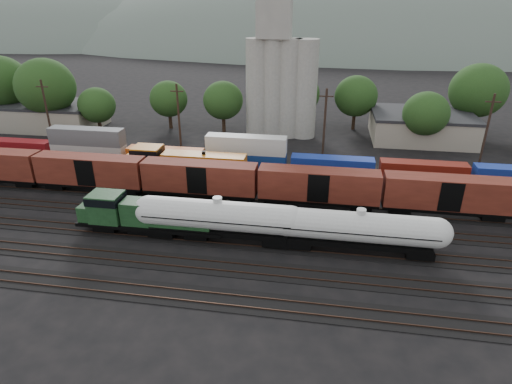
% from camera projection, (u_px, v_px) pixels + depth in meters
% --- Properties ---
extents(ground, '(600.00, 600.00, 0.00)m').
position_uv_depth(ground, '(218.00, 219.00, 52.11)').
color(ground, black).
extents(tracks, '(180.00, 33.20, 0.20)m').
position_uv_depth(tracks, '(218.00, 218.00, 52.09)').
color(tracks, black).
rests_on(tracks, ground).
extents(green_locomotive, '(16.83, 2.97, 4.45)m').
position_uv_depth(green_locomotive, '(142.00, 214.00, 47.67)').
color(green_locomotive, black).
rests_on(green_locomotive, ground).
extents(tank_car_a, '(18.96, 3.39, 4.97)m').
position_uv_depth(tank_car_a, '(218.00, 217.00, 46.21)').
color(tank_car_a, silver).
rests_on(tank_car_a, ground).
extents(tank_car_b, '(18.30, 3.28, 4.80)m').
position_uv_depth(tank_car_b, '(359.00, 229.00, 44.02)').
color(tank_car_b, silver).
rests_on(tank_car_b, ground).
extents(orange_locomotive, '(19.86, 3.31, 4.96)m').
position_uv_depth(orange_locomotive, '(181.00, 165.00, 61.10)').
color(orange_locomotive, black).
rests_on(orange_locomotive, ground).
extents(boxcar_string, '(122.80, 2.90, 4.20)m').
position_uv_depth(boxcar_string, '(144.00, 174.00, 57.00)').
color(boxcar_string, black).
rests_on(boxcar_string, ground).
extents(container_wall, '(162.10, 2.60, 5.80)m').
position_uv_depth(container_wall, '(156.00, 156.00, 66.76)').
color(container_wall, black).
rests_on(container_wall, ground).
extents(grain_silo, '(13.40, 5.00, 29.00)m').
position_uv_depth(grain_silo, '(280.00, 77.00, 79.33)').
color(grain_silo, '#9F9C91').
rests_on(grain_silo, ground).
extents(industrial_sheds, '(119.38, 17.26, 5.10)m').
position_uv_depth(industrial_sheds, '(296.00, 124.00, 81.75)').
color(industrial_sheds, '#9E937F').
rests_on(industrial_sheds, ground).
extents(tree_band, '(160.35, 22.94, 14.31)m').
position_uv_depth(tree_band, '(215.00, 95.00, 82.78)').
color(tree_band, black).
rests_on(tree_band, ground).
extents(utility_poles, '(122.20, 0.36, 12.00)m').
position_uv_depth(utility_poles, '(250.00, 122.00, 69.32)').
color(utility_poles, black).
rests_on(utility_poles, ground).
extents(distant_hills, '(860.00, 286.00, 130.00)m').
position_uv_depth(distant_hills, '(346.00, 71.00, 290.70)').
color(distant_hills, '#59665B').
rests_on(distant_hills, ground).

